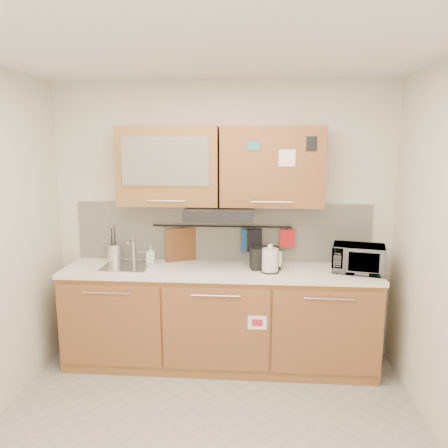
# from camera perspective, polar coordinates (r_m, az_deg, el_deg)

# --- Properties ---
(ceiling) EXTENTS (3.20, 3.20, 0.00)m
(ceiling) POSITION_cam_1_polar(r_m,az_deg,el_deg) (2.67, -3.23, 22.80)
(ceiling) COLOR white
(ceiling) RESTS_ON wall_back
(wall_back) EXTENTS (3.20, 0.00, 3.20)m
(wall_back) POSITION_cam_1_polar(r_m,az_deg,el_deg) (4.17, -0.28, 0.35)
(wall_back) COLOR silver
(wall_back) RESTS_ON ground
(base_cabinet) EXTENTS (2.80, 0.64, 0.88)m
(base_cabinet) POSITION_cam_1_polar(r_m,az_deg,el_deg) (4.13, -0.64, -12.73)
(base_cabinet) COLOR #986136
(base_cabinet) RESTS_ON floor
(countertop) EXTENTS (2.82, 0.62, 0.04)m
(countertop) POSITION_cam_1_polar(r_m,az_deg,el_deg) (3.96, -0.65, -6.14)
(countertop) COLOR white
(countertop) RESTS_ON base_cabinet
(backsplash) EXTENTS (2.80, 0.02, 0.56)m
(backsplash) POSITION_cam_1_polar(r_m,az_deg,el_deg) (4.17, -0.29, -1.03)
(backsplash) COLOR silver
(backsplash) RESTS_ON countertop
(upper_cabinets) EXTENTS (1.82, 0.37, 0.70)m
(upper_cabinets) POSITION_cam_1_polar(r_m,az_deg,el_deg) (3.93, -0.58, 7.54)
(upper_cabinets) COLOR #986136
(upper_cabinets) RESTS_ON wall_back
(range_hood) EXTENTS (0.60, 0.46, 0.10)m
(range_hood) POSITION_cam_1_polar(r_m,az_deg,el_deg) (3.90, -0.59, 1.45)
(range_hood) COLOR black
(range_hood) RESTS_ON upper_cabinets
(sink) EXTENTS (0.42, 0.40, 0.26)m
(sink) POSITION_cam_1_polar(r_m,az_deg,el_deg) (4.13, -12.50, -5.34)
(sink) COLOR silver
(sink) RESTS_ON countertop
(utensil_rail) EXTENTS (1.30, 0.02, 0.02)m
(utensil_rail) POSITION_cam_1_polar(r_m,az_deg,el_deg) (4.12, -0.34, -0.31)
(utensil_rail) COLOR black
(utensil_rail) RESTS_ON backsplash
(utensil_crock) EXTENTS (0.18, 0.18, 0.34)m
(utensil_crock) POSITION_cam_1_polar(r_m,az_deg,el_deg) (4.28, -14.11, -3.67)
(utensil_crock) COLOR silver
(utensil_crock) RESTS_ON countertop
(kettle) EXTENTS (0.19, 0.19, 0.25)m
(kettle) POSITION_cam_1_polar(r_m,az_deg,el_deg) (3.84, 6.06, -4.84)
(kettle) COLOR silver
(kettle) RESTS_ON countertop
(toaster) EXTENTS (0.28, 0.20, 0.20)m
(toaster) POSITION_cam_1_polar(r_m,az_deg,el_deg) (3.95, 5.38, -4.40)
(toaster) COLOR black
(toaster) RESTS_ON countertop
(microwave) EXTENTS (0.49, 0.39, 0.24)m
(microwave) POSITION_cam_1_polar(r_m,az_deg,el_deg) (4.00, 17.13, -4.34)
(microwave) COLOR #999999
(microwave) RESTS_ON countertop
(soap_bottle) EXTENTS (0.08, 0.08, 0.17)m
(soap_bottle) POSITION_cam_1_polar(r_m,az_deg,el_deg) (4.17, -9.55, -3.95)
(soap_bottle) COLOR #999999
(soap_bottle) RESTS_ON countertop
(cutting_board) EXTENTS (0.31, 0.16, 0.40)m
(cutting_board) POSITION_cam_1_polar(r_m,az_deg,el_deg) (4.20, -5.42, -3.26)
(cutting_board) COLOR brown
(cutting_board) RESTS_ON utensil_rail
(oven_mitt) EXTENTS (0.13, 0.05, 0.22)m
(oven_mitt) POSITION_cam_1_polar(r_m,az_deg,el_deg) (4.12, 3.17, -2.18)
(oven_mitt) COLOR navy
(oven_mitt) RESTS_ON utensil_rail
(dark_pouch) EXTENTS (0.14, 0.06, 0.22)m
(dark_pouch) POSITION_cam_1_polar(r_m,az_deg,el_deg) (4.12, 3.98, -2.16)
(dark_pouch) COLOR black
(dark_pouch) RESTS_ON utensil_rail
(pot_holder) EXTENTS (0.14, 0.03, 0.17)m
(pot_holder) POSITION_cam_1_polar(r_m,az_deg,el_deg) (4.13, 8.26, -1.92)
(pot_holder) COLOR red
(pot_holder) RESTS_ON utensil_rail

